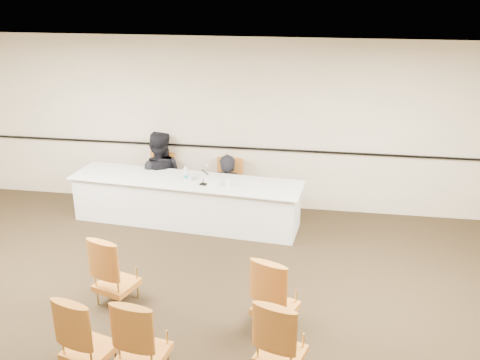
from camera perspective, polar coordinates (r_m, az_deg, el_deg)
name	(u,v)px	position (r m, az deg, el deg)	size (l,w,h in m)	color
floor	(179,342)	(6.45, -6.52, -16.79)	(10.00, 10.00, 0.00)	black
ceiling	(166,81)	(5.19, -7.89, 10.39)	(10.00, 10.00, 0.00)	silver
wall_back	(236,125)	(9.33, -0.39, 5.88)	(10.00, 0.04, 3.00)	beige
wall_rail	(236,148)	(9.41, -0.42, 3.46)	(9.80, 0.04, 0.03)	black
panel_table	(186,201)	(9.02, -5.78, -2.26)	(3.88, 0.89, 0.78)	silver
panelist_main	(227,198)	(9.40, -1.36, -1.94)	(0.59, 0.39, 1.62)	black
panelist_main_chair	(227,187)	(9.32, -1.37, -0.78)	(0.50, 0.50, 0.95)	#A3641D
panelist_second	(159,180)	(9.73, -8.58, 0.00)	(0.88, 0.69, 1.82)	black
panelist_second_chair	(160,181)	(9.73, -8.58, -0.07)	(0.50, 0.50, 0.95)	#A3641D
papers	(210,182)	(8.74, -3.19, -0.20)	(0.30, 0.22, 0.00)	white
microphone	(203,176)	(8.57, -3.98, 0.46)	(0.11, 0.22, 0.31)	black
water_bottle	(186,173)	(8.80, -5.83, 0.72)	(0.07, 0.07, 0.24)	teal
drinking_glass	(190,178)	(8.80, -5.38, 0.23)	(0.06, 0.06, 0.10)	silver
coffee_cup	(228,183)	(8.52, -1.27, -0.27)	(0.09, 0.09, 0.13)	silver
aud_chair_front_left	(116,269)	(7.01, -13.13, -9.23)	(0.50, 0.50, 0.95)	#A3641D
aud_chair_front_right	(276,292)	(6.40, 3.85, -11.79)	(0.50, 0.50, 0.95)	#A3641D
aud_chair_back_left	(88,333)	(5.97, -15.93, -15.38)	(0.50, 0.50, 0.95)	#A3641D
aud_chair_back_mid	(143,335)	(5.81, -10.29, -16.00)	(0.50, 0.50, 0.95)	#A3641D
aud_chair_back_right	(281,336)	(5.73, 4.42, -16.31)	(0.50, 0.50, 0.95)	#A3641D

